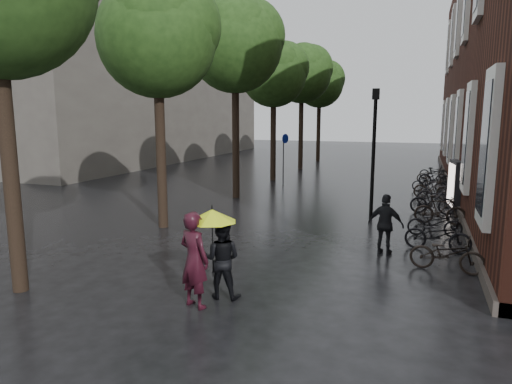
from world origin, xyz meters
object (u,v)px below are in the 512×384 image
at_px(parked_bicycles, 435,196).
at_px(lamp_post, 374,141).
at_px(person_burgundy, 194,260).
at_px(ad_lightbox, 455,186).
at_px(person_black, 222,259).
at_px(pedestrian_walking, 386,225).

relative_size(parked_bicycles, lamp_post, 3.90).
bearing_deg(person_burgundy, ad_lightbox, -95.75).
bearing_deg(ad_lightbox, lamp_post, -146.06).
bearing_deg(person_black, ad_lightbox, -121.53).
height_order(parked_bicycles, ad_lightbox, ad_lightbox).
xyz_separation_m(person_black, ad_lightbox, (5.06, 11.11, 0.18)).
relative_size(person_burgundy, pedestrian_walking, 1.16).
relative_size(ad_lightbox, lamp_post, 0.43).
distance_m(person_burgundy, pedestrian_walking, 5.82).
bearing_deg(lamp_post, pedestrian_walking, -79.40).
height_order(person_burgundy, ad_lightbox, ad_lightbox).
xyz_separation_m(person_black, lamp_post, (2.13, 8.57, 2.01)).
distance_m(person_black, parked_bicycles, 12.29).
distance_m(pedestrian_walking, parked_bicycles, 7.41).
xyz_separation_m(person_burgundy, parked_bicycles, (4.70, 12.09, -0.49)).
bearing_deg(person_black, parked_bicycles, -117.95).
height_order(person_burgundy, person_black, person_burgundy).
xyz_separation_m(person_burgundy, lamp_post, (2.44, 9.18, 1.87)).
relative_size(person_black, pedestrian_walking, 0.99).
distance_m(pedestrian_walking, ad_lightbox, 7.21).
xyz_separation_m(person_black, pedestrian_walking, (2.95, 4.22, 0.01)).
relative_size(person_burgundy, lamp_post, 0.41).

